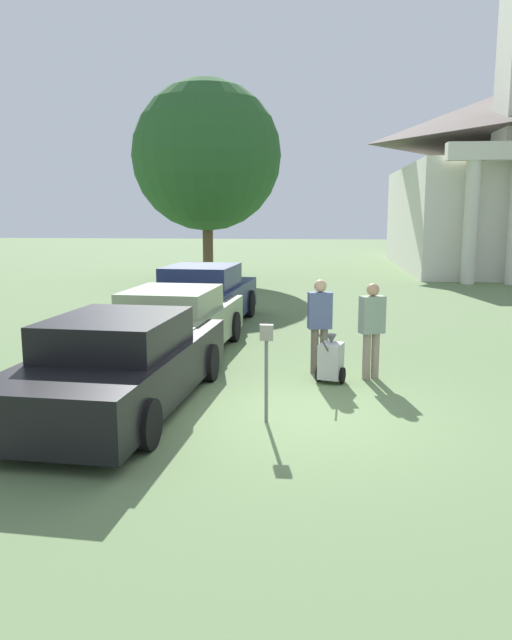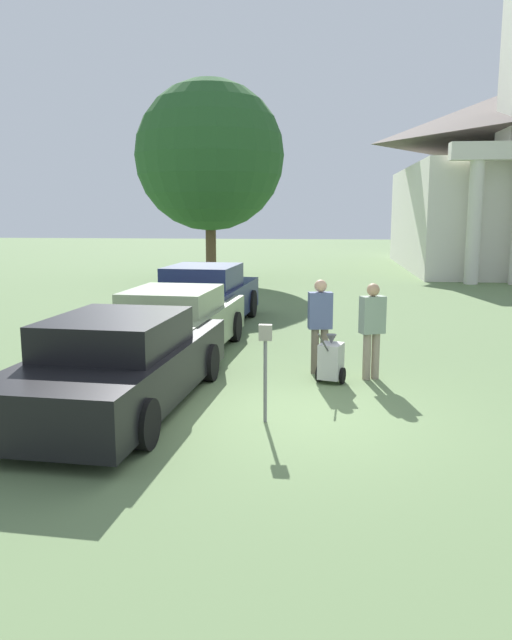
% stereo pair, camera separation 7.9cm
% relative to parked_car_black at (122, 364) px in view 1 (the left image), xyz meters
% --- Properties ---
extents(ground_plane, '(120.00, 120.00, 0.00)m').
position_rel_parked_car_black_xyz_m(ground_plane, '(2.42, -0.11, -0.66)').
color(ground_plane, '#607A4C').
extents(parked_car_black, '(2.34, 5.33, 1.42)m').
position_rel_parked_car_black_xyz_m(parked_car_black, '(0.00, 0.00, 0.00)').
color(parked_car_black, black).
rests_on(parked_car_black, ground_plane).
extents(parked_car_sage, '(2.28, 5.09, 1.39)m').
position_rel_parked_car_black_xyz_m(parked_car_sage, '(0.00, 3.47, -0.00)').
color(parked_car_sage, gray).
rests_on(parked_car_sage, ground_plane).
extents(parked_car_navy, '(2.28, 5.23, 1.58)m').
position_rel_parked_car_black_xyz_m(parked_car_navy, '(0.00, 6.75, 0.08)').
color(parked_car_navy, '#19234C').
rests_on(parked_car_navy, ground_plane).
extents(parking_meter, '(0.18, 0.09, 1.38)m').
position_rel_parked_car_black_xyz_m(parking_meter, '(2.20, -0.47, 0.30)').
color(parking_meter, slate).
rests_on(parking_meter, ground_plane).
extents(person_worker, '(0.45, 0.29, 1.71)m').
position_rel_parked_car_black_xyz_m(person_worker, '(2.94, 2.29, 0.32)').
color(person_worker, '#665B4C').
rests_on(person_worker, ground_plane).
extents(person_supervisor, '(0.47, 0.37, 1.69)m').
position_rel_parked_car_black_xyz_m(person_supervisor, '(3.84, 1.99, 0.30)').
color(person_supervisor, gray).
rests_on(person_supervisor, ground_plane).
extents(equipment_cart, '(0.53, 1.00, 1.00)m').
position_rel_parked_car_black_xyz_m(equipment_cart, '(3.14, 1.67, -0.27)').
color(equipment_cart, '#B2B2AD').
rests_on(equipment_cart, ground_plane).
extents(church, '(8.96, 14.75, 22.50)m').
position_rel_parked_car_black_xyz_m(church, '(11.66, 24.16, 4.49)').
color(church, silver).
rests_on(church, ground_plane).
extents(shade_tree, '(6.18, 6.18, 8.30)m').
position_rel_parked_car_black_xyz_m(shade_tree, '(-1.76, 17.53, 4.54)').
color(shade_tree, brown).
rests_on(shade_tree, ground_plane).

